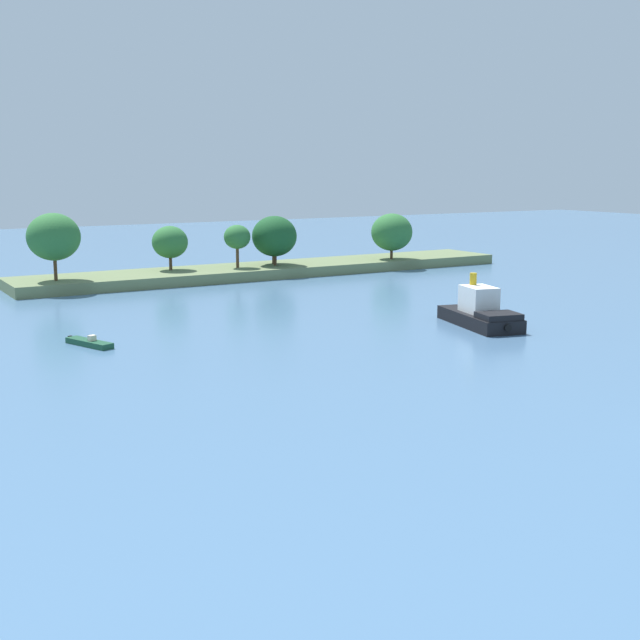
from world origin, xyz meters
TOP-DOWN VIEW (x-y plane):
  - treeline_island at (11.52, 80.58)m, footprint 75.62×11.36m
  - fishing_skiff at (-23.47, 44.85)m, footprint 3.05×5.63m
  - tugboat at (12.72, 34.21)m, footprint 6.57×11.47m

SIDE VIEW (x-z plane):
  - fishing_skiff at x=-23.47m, z-range -0.23..0.79m
  - tugboat at x=12.72m, z-range -1.25..3.88m
  - treeline_island at x=11.52m, z-range -1.83..8.19m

